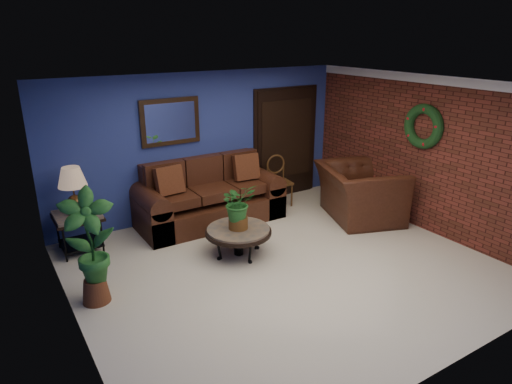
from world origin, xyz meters
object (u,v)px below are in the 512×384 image
sofa (208,201)px  coffee_table (238,232)px  table_lamp (73,185)px  armchair (359,193)px  end_table (78,222)px  side_chair (278,177)px

sofa → coffee_table: sofa is taller
sofa → table_lamp: bearing=-178.9°
table_lamp → armchair: table_lamp is taller
coffee_table → end_table: (-1.95, 1.36, 0.10)m
sofa → end_table: sofa is taller
end_table → armchair: (4.45, -1.26, 0.00)m
sofa → table_lamp: table_lamp is taller
coffee_table → armchair: armchair is taller
coffee_table → side_chair: (1.70, 1.43, 0.17)m
table_lamp → armchair: 4.66m
side_chair → coffee_table: bearing=-131.9°
coffee_table → side_chair: size_ratio=1.03×
sofa → armchair: 2.65m
side_chair → armchair: size_ratio=0.66×
coffee_table → armchair: size_ratio=0.68×
sofa → coffee_table: (-0.20, -1.41, -0.00)m
sofa → coffee_table: bearing=-98.0°
end_table → armchair: size_ratio=0.46×
side_chair → end_table: bearing=-171.0°
sofa → table_lamp: size_ratio=3.62×
coffee_table → end_table: size_ratio=1.47×
end_table → side_chair: bearing=1.1°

